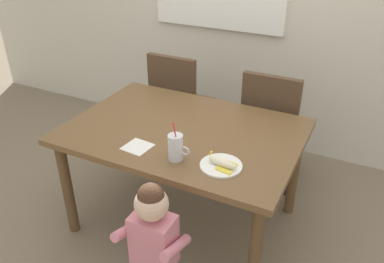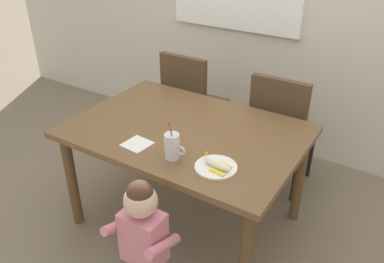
% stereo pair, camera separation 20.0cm
% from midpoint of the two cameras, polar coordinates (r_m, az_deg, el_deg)
% --- Properties ---
extents(ground_plane, '(24.00, 24.00, 0.00)m').
position_cam_midpoint_polar(ground_plane, '(2.90, 1.24, -12.66)').
color(ground_plane, '#7A6B56').
extents(dining_table, '(1.45, 1.02, 0.75)m').
position_cam_midpoint_polar(dining_table, '(2.51, 1.40, -1.45)').
color(dining_table, brown).
rests_on(dining_table, ground).
extents(dining_chair_left, '(0.44, 0.44, 0.96)m').
position_cam_midpoint_polar(dining_chair_left, '(3.35, 1.55, 4.61)').
color(dining_chair_left, '#4C3826').
rests_on(dining_chair_left, ground).
extents(dining_chair_right, '(0.44, 0.45, 0.96)m').
position_cam_midpoint_polar(dining_chair_right, '(3.02, 14.68, 0.64)').
color(dining_chair_right, '#4C3826').
rests_on(dining_chair_right, ground).
extents(toddler_standing, '(0.33, 0.24, 0.84)m').
position_cam_midpoint_polar(toddler_standing, '(2.05, -4.30, -14.45)').
color(toddler_standing, '#3F4760').
rests_on(toddler_standing, ground).
extents(milk_cup, '(0.13, 0.08, 0.25)m').
position_cam_midpoint_polar(milk_cup, '(2.14, -0.22, -2.44)').
color(milk_cup, silver).
rests_on(milk_cup, dining_table).
extents(snack_plate, '(0.23, 0.23, 0.01)m').
position_cam_midpoint_polar(snack_plate, '(2.10, 6.24, -5.25)').
color(snack_plate, white).
rests_on(snack_plate, dining_table).
extents(peeled_banana, '(0.17, 0.12, 0.07)m').
position_cam_midpoint_polar(peeled_banana, '(2.08, 6.47, -4.91)').
color(peeled_banana, '#F4EAC6').
rests_on(peeled_banana, snack_plate).
extents(paper_napkin, '(0.16, 0.16, 0.00)m').
position_cam_midpoint_polar(paper_napkin, '(2.31, -5.55, -1.89)').
color(paper_napkin, white).
rests_on(paper_napkin, dining_table).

